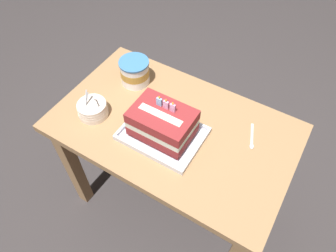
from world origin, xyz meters
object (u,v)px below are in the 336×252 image
object	(u,v)px
ice_cream_tub	(135,72)
serving_spoon_near_tray	(252,141)
foil_tray	(163,134)
birthday_cake	(162,123)
bowl_stack	(93,109)

from	to	relation	value
ice_cream_tub	serving_spoon_near_tray	xyz separation A→B (m)	(0.61, -0.04, -0.06)
foil_tray	serving_spoon_near_tray	xyz separation A→B (m)	(0.33, 0.16, -0.00)
birthday_cake	bowl_stack	bearing A→B (deg)	-169.94
bowl_stack	ice_cream_tub	bearing A→B (deg)	81.60
bowl_stack	ice_cream_tub	distance (m)	0.27
ice_cream_tub	serving_spoon_near_tray	size ratio (longest dim) A/B	1.07
bowl_stack	serving_spoon_near_tray	distance (m)	0.69
bowl_stack	serving_spoon_near_tray	size ratio (longest dim) A/B	1.01
ice_cream_tub	birthday_cake	bearing A→B (deg)	-36.44
foil_tray	birthday_cake	bearing A→B (deg)	90.00
serving_spoon_near_tray	ice_cream_tub	bearing A→B (deg)	175.84
ice_cream_tub	serving_spoon_near_tray	distance (m)	0.62
bowl_stack	serving_spoon_near_tray	bearing A→B (deg)	18.77
bowl_stack	serving_spoon_near_tray	world-z (taller)	bowl_stack
ice_cream_tub	foil_tray	bearing A→B (deg)	-36.45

